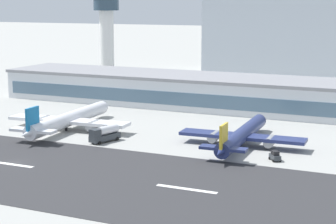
% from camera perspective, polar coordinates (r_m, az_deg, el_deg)
% --- Properties ---
extents(ground_plane, '(1400.00, 1400.00, 0.00)m').
position_cam_1_polar(ground_plane, '(131.42, -14.61, -4.77)').
color(ground_plane, '#9E9E99').
extents(runway_strip, '(800.00, 41.75, 0.08)m').
position_cam_1_polar(runway_strip, '(130.41, -14.98, -4.89)').
color(runway_strip, '#2D2D30').
rests_on(runway_strip, ground_plane).
extents(runway_centreline_dash_4, '(12.00, 1.20, 0.01)m').
position_cam_1_polar(runway_centreline_dash_4, '(130.47, -15.02, -4.87)').
color(runway_centreline_dash_4, white).
rests_on(runway_centreline_dash_4, runway_strip).
extents(runway_centreline_dash_5, '(12.00, 1.20, 0.01)m').
position_cam_1_polar(runway_centreline_dash_5, '(109.88, 1.80, -7.42)').
color(runway_centreline_dash_5, white).
rests_on(runway_centreline_dash_5, runway_strip).
extents(terminal_building, '(147.77, 25.79, 10.23)m').
position_cam_1_polar(terminal_building, '(193.38, 4.31, 1.97)').
color(terminal_building, silver).
rests_on(terminal_building, ground_plane).
extents(control_tower, '(11.54, 11.54, 36.68)m').
position_cam_1_polar(control_tower, '(252.13, -5.94, 7.97)').
color(control_tower, silver).
rests_on(control_tower, ground_plane).
extents(distant_hotel_block, '(115.98, 24.31, 46.22)m').
position_cam_1_polar(distant_hotel_block, '(282.90, 15.31, 8.02)').
color(distant_hotel_block, '#A8B2BC').
rests_on(distant_hotel_block, ground_plane).
extents(airliner_blue_tail_gate_1, '(34.87, 43.21, 9.02)m').
position_cam_1_polar(airliner_blue_tail_gate_1, '(160.14, -9.76, -0.78)').
color(airliner_blue_tail_gate_1, silver).
rests_on(airliner_blue_tail_gate_1, ground_plane).
extents(airliner_gold_tail_gate_2, '(30.53, 40.28, 8.40)m').
position_cam_1_polar(airliner_gold_tail_gate_2, '(141.34, 7.06, -2.31)').
color(airliner_gold_tail_gate_2, navy).
rests_on(airliner_gold_tail_gate_2, ground_plane).
extents(service_fuel_truck_0, '(4.91, 8.89, 3.95)m').
position_cam_1_polar(service_fuel_truck_0, '(146.35, -6.12, -2.10)').
color(service_fuel_truck_0, '#2D3338').
rests_on(service_fuel_truck_0, ground_plane).
extents(service_baggage_tug_1, '(3.21, 3.52, 2.20)m').
position_cam_1_polar(service_baggage_tug_1, '(130.84, 10.28, -4.19)').
color(service_baggage_tug_1, '#2D3338').
rests_on(service_baggage_tug_1, ground_plane).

